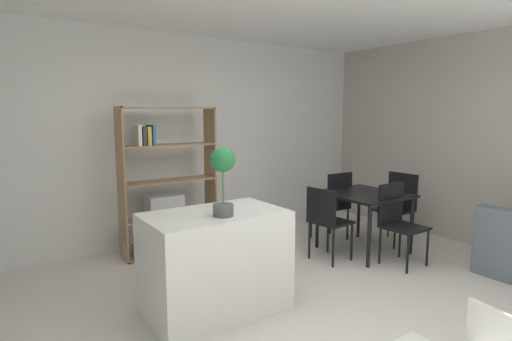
% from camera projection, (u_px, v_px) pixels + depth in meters
% --- Properties ---
extents(ground_plane, '(8.98, 8.98, 0.00)m').
position_uv_depth(ground_plane, '(302.00, 320.00, 3.46)').
color(ground_plane, beige).
extents(back_partition, '(6.54, 0.06, 2.80)m').
position_uv_depth(back_partition, '(173.00, 140.00, 5.47)').
color(back_partition, silver).
rests_on(back_partition, ground_plane).
extents(right_partition_gray, '(0.06, 5.45, 2.80)m').
position_uv_depth(right_partition_gray, '(500.00, 142.00, 5.07)').
color(right_partition_gray, '#B2ADA3').
rests_on(right_partition_gray, ground_plane).
extents(kitchen_island, '(1.20, 0.73, 0.91)m').
position_uv_depth(kitchen_island, '(216.00, 263.00, 3.55)').
color(kitchen_island, silver).
rests_on(kitchen_island, ground_plane).
extents(potted_plant_on_island, '(0.21, 0.21, 0.58)m').
position_uv_depth(potted_plant_on_island, '(223.00, 172.00, 3.32)').
color(potted_plant_on_island, '#4C4C51').
rests_on(potted_plant_on_island, kitchen_island).
extents(open_bookshelf, '(1.20, 0.32, 1.84)m').
position_uv_depth(open_bookshelf, '(164.00, 188.00, 5.04)').
color(open_bookshelf, '#997551').
rests_on(open_bookshelf, ground_plane).
extents(dining_table, '(0.91, 0.97, 0.76)m').
position_uv_depth(dining_table, '(364.00, 199.00, 5.13)').
color(dining_table, black).
rests_on(dining_table, ground_plane).
extents(dining_chair_window_side, '(0.45, 0.45, 0.95)m').
position_uv_depth(dining_chair_window_side, '(397.00, 202.00, 5.53)').
color(dining_chair_window_side, black).
rests_on(dining_chair_window_side, ground_plane).
extents(dining_chair_far, '(0.44, 0.41, 0.96)m').
position_uv_depth(dining_chair_far, '(335.00, 201.00, 5.56)').
color(dining_chair_far, black).
rests_on(dining_chair_far, ground_plane).
extents(dining_chair_near, '(0.45, 0.44, 0.94)m').
position_uv_depth(dining_chair_near, '(397.00, 217.00, 4.73)').
color(dining_chair_near, black).
rests_on(dining_chair_near, ground_plane).
extents(dining_chair_island_side, '(0.44, 0.46, 0.89)m').
position_uv_depth(dining_chair_island_side, '(326.00, 217.00, 4.77)').
color(dining_chair_island_side, black).
rests_on(dining_chair_island_side, ground_plane).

